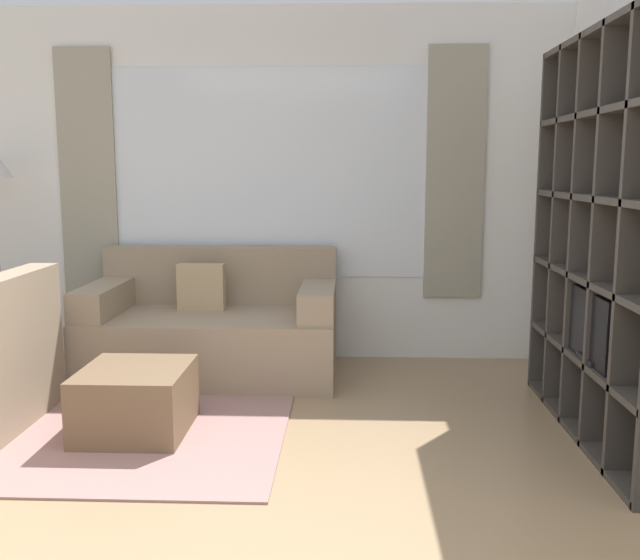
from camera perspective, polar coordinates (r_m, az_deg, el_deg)
name	(u,v)px	position (r m, az deg, el deg)	size (l,w,h in m)	color
wall_back	(270,186)	(5.60, -4.00, 7.55)	(5.74, 0.11, 2.70)	white
area_rug	(101,423)	(4.47, -17.15, -10.87)	(2.21, 1.95, 0.01)	gray
shelving_unit	(622,241)	(4.20, 23.02, 2.89)	(0.40, 1.87, 2.22)	silver
couch_main	(213,330)	(5.26, -8.53, -3.97)	(1.77, 0.99, 0.90)	gray
ottoman	(136,401)	(4.22, -14.53, -9.33)	(0.59, 0.64, 0.38)	brown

